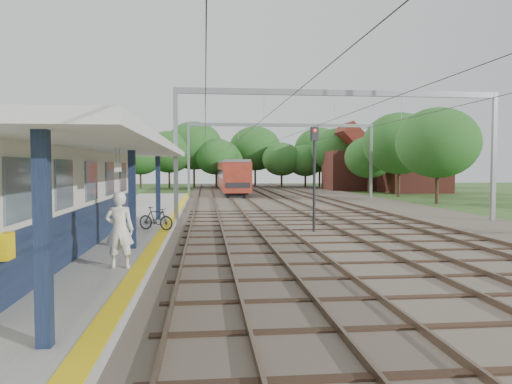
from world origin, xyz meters
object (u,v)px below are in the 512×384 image
train (229,175)px  signal_post (314,164)px  bicycle (156,219)px  person (120,230)px

train → signal_post: (1.85, -41.36, 1.09)m
bicycle → signal_post: bearing=-57.7°
signal_post → train: bearing=79.8°
signal_post → person: bearing=-142.1°
person → bicycle: 7.91m
person → signal_post: bearing=-129.6°
person → train: train is taller
person → bicycle: person is taller
train → signal_post: 41.41m
person → train: size_ratio=0.06×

